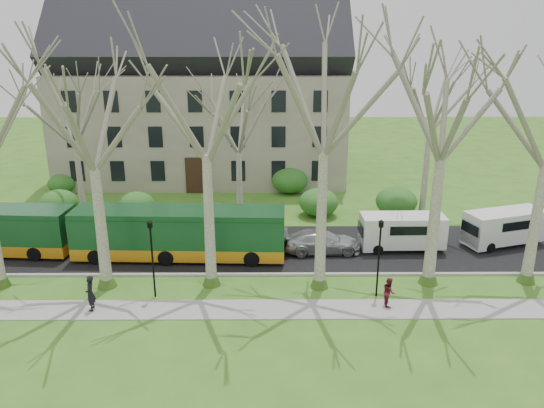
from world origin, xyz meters
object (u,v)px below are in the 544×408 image
(bus_follow, at_px, (180,233))
(pedestrian_b, at_px, (389,292))
(van_a, at_px, (402,232))
(sedan, at_px, (322,242))
(van_b, at_px, (504,228))
(pedestrian_a, at_px, (90,293))

(bus_follow, bearing_deg, pedestrian_b, -25.61)
(bus_follow, bearing_deg, van_a, 6.82)
(bus_follow, height_order, sedan, bus_follow)
(sedan, distance_m, van_b, 12.28)
(van_a, bearing_deg, sedan, -175.83)
(van_b, relative_size, pedestrian_b, 3.48)
(van_a, bearing_deg, pedestrian_b, -108.86)
(bus_follow, relative_size, pedestrian_a, 6.92)
(van_a, distance_m, pedestrian_b, 7.77)
(van_a, height_order, pedestrian_a, van_a)
(pedestrian_b, bearing_deg, pedestrian_a, 93.33)
(sedan, xyz_separation_m, van_a, (5.24, 0.45, 0.45))
(van_a, xyz_separation_m, van_b, (6.97, 0.74, 0.01))
(sedan, bearing_deg, van_b, -86.51)
(pedestrian_a, distance_m, pedestrian_b, 15.35)
(sedan, distance_m, van_a, 5.28)
(sedan, relative_size, pedestrian_a, 2.63)
(bus_follow, xyz_separation_m, van_b, (21.20, 1.93, -0.46))
(van_a, relative_size, van_b, 1.00)
(bus_follow, xyz_separation_m, pedestrian_b, (11.81, -6.19, -0.86))
(pedestrian_b, bearing_deg, sedan, 23.96)
(van_a, height_order, van_b, van_b)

